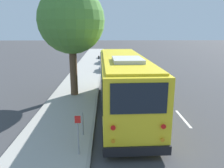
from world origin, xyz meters
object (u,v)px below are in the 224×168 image
at_px(street_tree, 71,16).
at_px(parked_sedan_tan, 108,55).
at_px(sign_post_far, 83,124).
at_px(parked_sedan_navy, 111,65).
at_px(shuttle_bus, 123,82).
at_px(parked_sedan_gray, 108,59).
at_px(sign_post_near, 78,135).

bearing_deg(street_tree, parked_sedan_tan, -7.11).
xyz_separation_m(street_tree, sign_post_far, (-6.37, -1.26, -4.92)).
relative_size(parked_sedan_navy, parked_sedan_tan, 1.04).
bearing_deg(street_tree, parked_sedan_navy, -16.22).
bearing_deg(parked_sedan_navy, sign_post_far, 178.02).
distance_m(shuttle_bus, parked_sedan_tan, 24.14).
height_order(parked_sedan_tan, sign_post_far, parked_sedan_tan).
relative_size(shuttle_bus, parked_sedan_gray, 2.43).
relative_size(parked_sedan_tan, sign_post_far, 3.97).
bearing_deg(street_tree, sign_post_far, -168.80).
bearing_deg(shuttle_bus, sign_post_near, 155.07).
xyz_separation_m(shuttle_bus, street_tree, (3.23, 3.28, 3.77)).
bearing_deg(parked_sedan_tan, street_tree, 176.25).
height_order(shuttle_bus, sign_post_far, shuttle_bus).
distance_m(shuttle_bus, parked_sedan_gray, 18.57).
height_order(parked_sedan_gray, parked_sedan_tan, parked_sedan_tan).
height_order(parked_sedan_gray, sign_post_near, sign_post_near).
bearing_deg(parked_sedan_navy, parked_sedan_gray, 6.56).
distance_m(parked_sedan_tan, sign_post_far, 27.27).
distance_m(parked_sedan_navy, sign_post_far, 16.33).
distance_m(parked_sedan_navy, sign_post_near, 17.91).
xyz_separation_m(shuttle_bus, sign_post_far, (-3.14, 2.02, -1.15)).
distance_m(parked_sedan_gray, sign_post_near, 23.28).
height_order(sign_post_near, sign_post_far, sign_post_near).
bearing_deg(sign_post_far, parked_sedan_gray, -3.55).
bearing_deg(sign_post_near, street_tree, 9.01).
relative_size(parked_sedan_navy, parked_sedan_gray, 1.03).
bearing_deg(parked_sedan_navy, parked_sedan_tan, 5.11).
distance_m(parked_sedan_tan, street_tree, 21.62).
height_order(parked_sedan_navy, sign_post_near, sign_post_near).
bearing_deg(parked_sedan_tan, parked_sedan_navy, -175.23).
xyz_separation_m(shuttle_bus, parked_sedan_navy, (13.11, 0.41, -1.24)).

